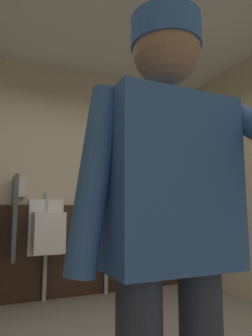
# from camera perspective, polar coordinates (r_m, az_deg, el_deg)

# --- Properties ---
(wall_back) EXTENTS (4.62, 0.12, 2.85)m
(wall_back) POSITION_cam_1_polar(r_m,az_deg,el_deg) (3.88, -12.78, -1.78)
(wall_back) COLOR beige
(wall_back) RESTS_ON ground_plane
(wainscot_band_back) EXTENTS (4.02, 0.03, 1.08)m
(wainscot_band_back) POSITION_cam_1_polar(r_m,az_deg,el_deg) (3.82, -12.96, -14.99)
(wainscot_band_back) COLOR #382319
(wainscot_band_back) RESTS_ON ground_plane
(urinal_middle) EXTENTS (0.40, 0.34, 1.24)m
(urinal_middle) POSITION_cam_1_polar(r_m,az_deg,el_deg) (3.63, -14.59, -11.60)
(urinal_middle) COLOR white
(urinal_middle) RESTS_ON ground_plane
(urinal_right) EXTENTS (0.40, 0.34, 1.24)m
(urinal_right) POSITION_cam_1_polar(r_m,az_deg,el_deg) (3.83, -3.23, -11.62)
(urinal_right) COLOR white
(urinal_right) RESTS_ON ground_plane
(privacy_divider_panel) EXTENTS (0.04, 0.40, 0.90)m
(privacy_divider_panel) POSITION_cam_1_polar(r_m,az_deg,el_deg) (3.50, -20.42, -8.67)
(privacy_divider_panel) COLOR #4C4C51
(person) EXTENTS (0.64, 0.60, 1.69)m
(person) POSITION_cam_1_polar(r_m,az_deg,el_deg) (0.98, 8.46, -9.48)
(person) COLOR #2D3342
(person) RESTS_ON ground_plane
(soap_dispenser) EXTENTS (0.10, 0.07, 0.18)m
(soap_dispenser) POSITION_cam_1_polar(r_m,az_deg,el_deg) (3.70, -19.23, -3.78)
(soap_dispenser) COLOR silver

